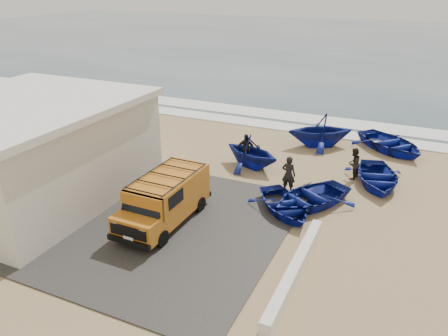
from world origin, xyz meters
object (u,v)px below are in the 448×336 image
(building, at_px, (27,149))
(boat_near_right, at_px, (310,197))
(boat_near_left, at_px, (285,205))
(boat_far_right, at_px, (391,143))
(fisherman_front, at_px, (289,175))
(van, at_px, (165,198))
(boat_mid_left, at_px, (251,152))
(parapet, at_px, (295,270))
(boat_far_left, at_px, (320,130))
(fisherman_back, at_px, (246,149))
(fisherman_middle, at_px, (354,164))
(boat_mid_right, at_px, (377,177))

(building, bearing_deg, boat_near_right, 19.32)
(boat_near_left, xyz_separation_m, boat_far_right, (3.30, 9.36, 0.09))
(boat_far_right, xyz_separation_m, fisherman_front, (-3.74, -7.47, 0.43))
(van, relative_size, boat_mid_left, 1.44)
(parapet, relative_size, boat_far_right, 1.37)
(building, distance_m, boat_far_left, 15.50)
(building, distance_m, van, 6.87)
(building, relative_size, van, 2.02)
(boat_near_left, height_order, boat_mid_left, boat_mid_left)
(fisherman_front, relative_size, fisherman_back, 1.06)
(boat_far_right, bearing_deg, boat_mid_left, 172.25)
(fisherman_front, bearing_deg, fisherman_middle, -129.64)
(van, xyz_separation_m, boat_far_left, (3.58, 11.14, -0.09))
(parapet, distance_m, boat_near_right, 5.17)
(fisherman_front, bearing_deg, boat_far_right, -114.91)
(boat_mid_right, distance_m, fisherman_front, 4.42)
(boat_near_left, height_order, boat_mid_right, boat_mid_right)
(boat_mid_right, xyz_separation_m, boat_far_right, (0.14, 4.96, 0.05))
(boat_far_right, height_order, fisherman_front, fisherman_front)
(parapet, distance_m, fisherman_back, 9.65)
(boat_near_right, height_order, boat_far_right, boat_far_right)
(fisherman_back, bearing_deg, van, -110.74)
(boat_mid_right, distance_m, boat_far_right, 4.97)
(boat_far_right, bearing_deg, fisherman_back, 169.17)
(boat_mid_right, bearing_deg, parapet, -115.57)
(boat_mid_right, xyz_separation_m, fisherman_front, (-3.61, -2.51, 0.48))
(boat_far_right, bearing_deg, boat_mid_right, -140.02)
(boat_near_left, bearing_deg, boat_near_right, 11.54)
(fisherman_front, bearing_deg, building, 26.94)
(boat_near_right, xyz_separation_m, fisherman_front, (-1.25, 0.82, 0.48))
(fisherman_front, xyz_separation_m, fisherman_middle, (2.43, 2.76, -0.10))
(building, xyz_separation_m, fisherman_middle, (12.87, 7.68, -1.38))
(boat_near_right, xyz_separation_m, boat_mid_right, (2.36, 3.32, -0.00))
(boat_near_left, bearing_deg, boat_mid_left, 86.06)
(van, relative_size, fisherman_back, 2.80)
(boat_far_left, bearing_deg, boat_far_right, 74.75)
(building, xyz_separation_m, boat_near_left, (10.88, 3.02, -1.81))
(van, distance_m, boat_mid_right, 10.18)
(boat_near_left, bearing_deg, building, 153.93)
(boat_near_left, distance_m, boat_mid_left, 4.98)
(fisherman_middle, bearing_deg, van, -23.96)
(parapet, bearing_deg, boat_mid_left, 120.29)
(boat_mid_right, height_order, boat_far_left, boat_far_left)
(boat_near_right, relative_size, fisherman_back, 2.35)
(van, xyz_separation_m, boat_near_left, (4.11, 2.68, -0.71))
(parapet, height_order, fisherman_back, fisherman_back)
(boat_mid_right, relative_size, fisherman_front, 2.19)
(van, relative_size, fisherman_middle, 2.97)
(boat_far_left, xyz_separation_m, fisherman_middle, (2.52, -3.80, -0.19))
(parapet, bearing_deg, boat_far_right, 82.81)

